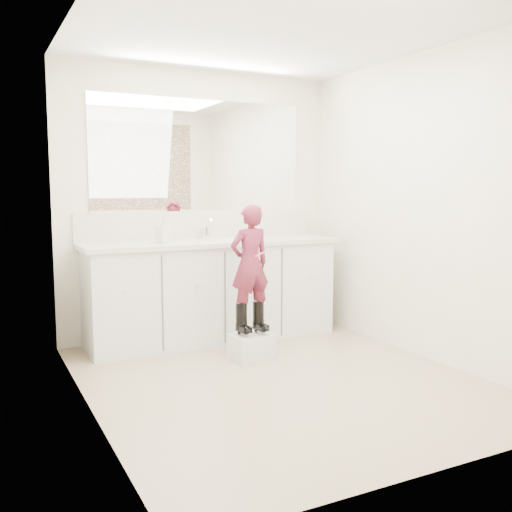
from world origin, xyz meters
TOP-DOWN VIEW (x-y plane):
  - floor at (0.00, 0.00)m, footprint 3.00×3.00m
  - ceiling at (0.00, 0.00)m, footprint 3.00×3.00m
  - wall_back at (0.00, 1.50)m, footprint 2.60×0.00m
  - wall_front at (0.00, -1.50)m, footprint 2.60×0.00m
  - wall_left at (-1.30, 0.00)m, footprint 0.00×3.00m
  - wall_right at (1.30, 0.00)m, footprint 0.00×3.00m
  - vanity_cabinet at (0.00, 1.23)m, footprint 2.20×0.55m
  - countertop at (0.00, 1.21)m, footprint 2.28×0.58m
  - backsplash at (0.00, 1.49)m, footprint 2.28×0.03m
  - mirror at (0.00, 1.49)m, footprint 2.00×0.02m
  - dot_panel at (0.00, -1.49)m, footprint 2.00×0.01m
  - faucet at (0.00, 1.38)m, footprint 0.08×0.08m
  - cup at (0.36, 1.22)m, footprint 0.09×0.09m
  - soap_bottle at (-0.45, 1.19)m, footprint 0.13×0.13m
  - step_stool at (0.04, 0.54)m, footprint 0.33×0.28m
  - boot_left at (-0.03, 0.56)m, footprint 0.11×0.18m
  - boot_right at (0.12, 0.56)m, footprint 0.11×0.18m
  - toddler at (0.04, 0.56)m, footprint 0.35×0.25m
  - toothbrush at (0.11, 0.48)m, footprint 0.14×0.02m

SIDE VIEW (x-z plane):
  - floor at x=0.00m, z-range 0.00..0.00m
  - step_stool at x=0.04m, z-range 0.00..0.20m
  - boot_left at x=-0.03m, z-range 0.20..0.45m
  - boot_right at x=0.12m, z-range 0.20..0.45m
  - vanity_cabinet at x=0.00m, z-range 0.00..0.85m
  - toddler at x=0.04m, z-range 0.30..1.22m
  - toothbrush at x=0.11m, z-range 0.82..0.88m
  - countertop at x=0.00m, z-range 0.85..0.89m
  - cup at x=0.36m, z-range 0.89..0.97m
  - faucet at x=0.00m, z-range 0.89..0.99m
  - soap_bottle at x=-0.45m, z-range 0.89..1.11m
  - backsplash at x=0.00m, z-range 0.89..1.14m
  - wall_back at x=0.00m, z-range -0.10..2.50m
  - wall_front at x=0.00m, z-range -0.10..2.50m
  - wall_left at x=-1.30m, z-range -0.30..2.70m
  - wall_right at x=1.30m, z-range -0.30..2.70m
  - mirror at x=0.00m, z-range 1.14..2.14m
  - dot_panel at x=0.00m, z-range 1.05..2.25m
  - ceiling at x=0.00m, z-range 2.40..2.40m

